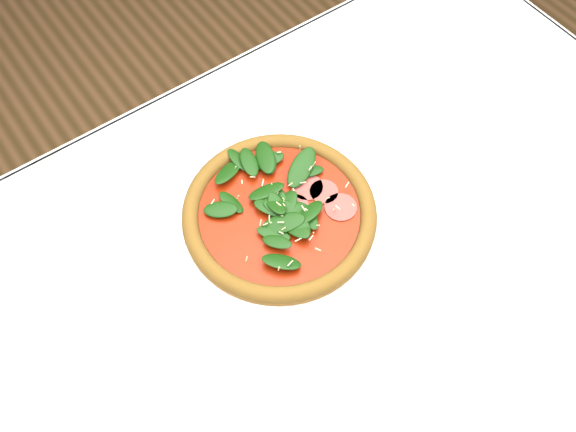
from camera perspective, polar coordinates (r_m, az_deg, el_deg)
ground at (r=1.61m, az=2.69°, el=-15.75°), size 6.00×6.00×0.00m
dining_table at (r=1.00m, az=4.20°, el=-5.96°), size 1.21×0.81×0.75m
plate at (r=0.93m, az=-0.76°, el=-0.24°), size 0.32×0.32×0.01m
pizza at (r=0.91m, az=-0.77°, el=0.36°), size 0.30×0.30×0.04m
saucer_far at (r=1.19m, az=13.90°, el=14.96°), size 0.14×0.14×0.01m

